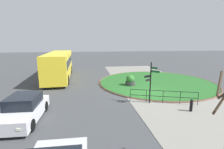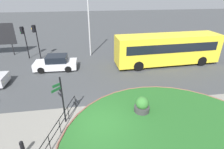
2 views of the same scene
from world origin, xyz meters
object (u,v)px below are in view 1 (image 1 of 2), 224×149
Objects in this scene: car_far_lane at (24,109)px; planter_near_signpost at (130,81)px; signpost_directional at (151,80)px; bollard_foreground at (191,105)px; bus_yellow at (59,65)px.

car_far_lane reaches higher than planter_near_signpost.
signpost_directional is 3.67× the size of bollard_foreground.
bus_yellow is at bearing 56.82° from planter_near_signpost.
bollard_foreground is at bearing -160.91° from planter_near_signpost.
bus_yellow is 2.63× the size of car_far_lane.
bollard_foreground is 0.20× the size of car_far_lane.
bollard_foreground is at bearing 90.05° from car_far_lane.
signpost_directional reaches higher than planter_near_signpost.
signpost_directional is 3.08m from bollard_foreground.
bus_yellow reaches higher than planter_near_signpost.
planter_near_signpost reaches higher than bollard_foreground.
signpost_directional is 0.74× the size of car_far_lane.
bus_yellow is 9.42× the size of planter_near_signpost.
planter_near_signpost is (6.36, -7.97, -0.15)m from car_far_lane.
signpost_directional is 2.65× the size of planter_near_signpost.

